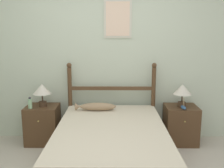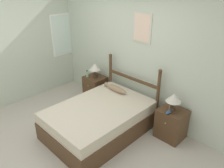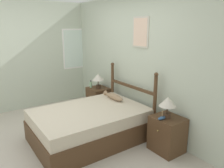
{
  "view_description": "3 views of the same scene",
  "coord_description": "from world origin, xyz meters",
  "px_view_note": "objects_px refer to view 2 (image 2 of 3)",
  "views": [
    {
      "loc": [
        0.18,
        -2.3,
        1.67
      ],
      "look_at": [
        0.16,
        0.94,
        1.02
      ],
      "focal_mm": 42.0,
      "sensor_mm": 36.0,
      "label": 1
    },
    {
      "loc": [
        2.72,
        -1.63,
        2.66
      ],
      "look_at": [
        0.18,
        0.95,
        0.92
      ],
      "focal_mm": 35.0,
      "sensor_mm": 36.0,
      "label": 2
    },
    {
      "loc": [
        3.28,
        -1.07,
        1.94
      ],
      "look_at": [
        0.25,
        1.05,
        0.97
      ],
      "focal_mm": 35.0,
      "sensor_mm": 36.0,
      "label": 3
    }
  ],
  "objects_px": {
    "table_lamp_right": "(174,99)",
    "bed": "(100,120)",
    "nightstand_left": "(95,88)",
    "bottle": "(87,74)",
    "table_lamp_left": "(95,68)",
    "fish_pillow": "(116,89)",
    "nightstand_right": "(171,124)",
    "model_boat": "(169,112)"
  },
  "relations": [
    {
      "from": "nightstand_left",
      "to": "model_boat",
      "type": "xyz_separation_m",
      "value": [
        2.08,
        -0.13,
        0.31
      ]
    },
    {
      "from": "bed",
      "to": "nightstand_right",
      "type": "relative_size",
      "value": 3.35
    },
    {
      "from": "bed",
      "to": "table_lamp_left",
      "type": "height_order",
      "value": "table_lamp_left"
    },
    {
      "from": "table_lamp_left",
      "to": "model_boat",
      "type": "xyz_separation_m",
      "value": [
        2.06,
        -0.12,
        -0.22
      ]
    },
    {
      "from": "bed",
      "to": "fish_pillow",
      "type": "xyz_separation_m",
      "value": [
        -0.22,
        0.67,
        0.34
      ]
    },
    {
      "from": "nightstand_right",
      "to": "model_boat",
      "type": "distance_m",
      "value": 0.34
    },
    {
      "from": "bed",
      "to": "nightstand_right",
      "type": "xyz_separation_m",
      "value": [
        1.04,
        0.82,
        0.01
      ]
    },
    {
      "from": "bed",
      "to": "nightstand_left",
      "type": "relative_size",
      "value": 3.35
    },
    {
      "from": "model_boat",
      "to": "table_lamp_right",
      "type": "bearing_deg",
      "value": 89.15
    },
    {
      "from": "nightstand_right",
      "to": "fish_pillow",
      "type": "xyz_separation_m",
      "value": [
        -1.26,
        -0.15,
        0.32
      ]
    },
    {
      "from": "table_lamp_left",
      "to": "bottle",
      "type": "bearing_deg",
      "value": -144.75
    },
    {
      "from": "bed",
      "to": "nightstand_left",
      "type": "xyz_separation_m",
      "value": [
        -1.04,
        0.82,
        0.01
      ]
    },
    {
      "from": "bed",
      "to": "fish_pillow",
      "type": "relative_size",
      "value": 3.31
    },
    {
      "from": "bed",
      "to": "fish_pillow",
      "type": "bearing_deg",
      "value": 108.26
    },
    {
      "from": "nightstand_right",
      "to": "bottle",
      "type": "bearing_deg",
      "value": -176.87
    },
    {
      "from": "bottle",
      "to": "model_boat",
      "type": "height_order",
      "value": "bottle"
    },
    {
      "from": "bed",
      "to": "table_lamp_left",
      "type": "xyz_separation_m",
      "value": [
        -1.02,
        0.8,
        0.55
      ]
    },
    {
      "from": "nightstand_left",
      "to": "fish_pillow",
      "type": "relative_size",
      "value": 0.99
    },
    {
      "from": "nightstand_left",
      "to": "model_boat",
      "type": "relative_size",
      "value": 3.5
    },
    {
      "from": "nightstand_left",
      "to": "bottle",
      "type": "distance_m",
      "value": 0.41
    },
    {
      "from": "bottle",
      "to": "model_boat",
      "type": "relative_size",
      "value": 1.06
    },
    {
      "from": "table_lamp_left",
      "to": "fish_pillow",
      "type": "relative_size",
      "value": 0.58
    },
    {
      "from": "fish_pillow",
      "to": "table_lamp_right",
      "type": "bearing_deg",
      "value": 5.47
    },
    {
      "from": "nightstand_right",
      "to": "bottle",
      "type": "distance_m",
      "value": 2.25
    },
    {
      "from": "nightstand_left",
      "to": "table_lamp_left",
      "type": "bearing_deg",
      "value": -33.42
    },
    {
      "from": "table_lamp_left",
      "to": "bottle",
      "type": "relative_size",
      "value": 1.96
    },
    {
      "from": "bottle",
      "to": "bed",
      "type": "bearing_deg",
      "value": -30.54
    },
    {
      "from": "table_lamp_left",
      "to": "table_lamp_right",
      "type": "xyz_separation_m",
      "value": [
        2.06,
        -0.01,
        0.0
      ]
    },
    {
      "from": "bed",
      "to": "bottle",
      "type": "xyz_separation_m",
      "value": [
        -1.18,
        0.69,
        0.38
      ]
    },
    {
      "from": "bed",
      "to": "table_lamp_right",
      "type": "height_order",
      "value": "table_lamp_right"
    },
    {
      "from": "bottle",
      "to": "fish_pillow",
      "type": "height_order",
      "value": "bottle"
    },
    {
      "from": "fish_pillow",
      "to": "nightstand_right",
      "type": "bearing_deg",
      "value": 6.7
    },
    {
      "from": "nightstand_right",
      "to": "model_boat",
      "type": "relative_size",
      "value": 3.5
    },
    {
      "from": "nightstand_left",
      "to": "fish_pillow",
      "type": "distance_m",
      "value": 0.9
    },
    {
      "from": "table_lamp_right",
      "to": "fish_pillow",
      "type": "relative_size",
      "value": 0.58
    },
    {
      "from": "nightstand_right",
      "to": "bottle",
      "type": "height_order",
      "value": "bottle"
    },
    {
      "from": "table_lamp_left",
      "to": "table_lamp_right",
      "type": "distance_m",
      "value": 2.06
    },
    {
      "from": "table_lamp_right",
      "to": "bed",
      "type": "bearing_deg",
      "value": -142.75
    },
    {
      "from": "nightstand_left",
      "to": "table_lamp_right",
      "type": "relative_size",
      "value": 1.69
    },
    {
      "from": "nightstand_left",
      "to": "bottle",
      "type": "bearing_deg",
      "value": -137.62
    },
    {
      "from": "bed",
      "to": "table_lamp_right",
      "type": "bearing_deg",
      "value": 37.25
    },
    {
      "from": "fish_pillow",
      "to": "nightstand_left",
      "type": "bearing_deg",
      "value": 169.78
    }
  ]
}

